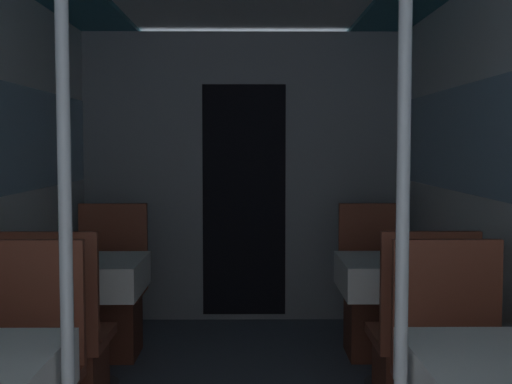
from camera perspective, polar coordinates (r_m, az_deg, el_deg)
bulkhead_far at (r=5.53m, az=-0.96°, el=1.15°), size 2.47×0.09×2.23m
support_pole_left_0 at (r=2.25m, az=-15.00°, el=-2.78°), size 0.04×0.04×2.23m
dining_table_left_1 at (r=4.15m, az=-13.34°, el=-7.02°), size 0.63×0.63×0.72m
chair_left_near_1 at (r=3.67m, az=-15.36°, el=-13.38°), size 0.46×0.46×0.97m
chair_left_far_1 at (r=4.77m, az=-11.70°, el=-9.30°), size 0.46×0.46×0.97m
support_pole_right_0 at (r=2.23m, az=11.65°, el=-2.80°), size 0.04×0.04×2.23m
dining_table_right_1 at (r=4.13m, az=11.11°, el=-7.05°), size 0.63×0.63×0.72m
chair_right_near_1 at (r=3.65m, az=12.93°, el=-13.46°), size 0.46×0.46×0.97m
chair_right_far_1 at (r=4.75m, az=9.63°, el=-9.32°), size 0.46×0.46×0.97m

